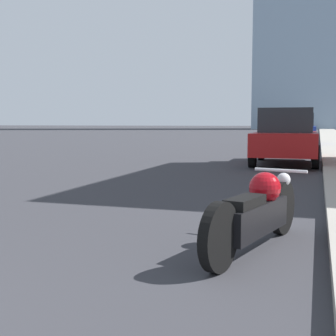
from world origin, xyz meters
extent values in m
cylinder|color=black|center=(3.50, 5.10, 0.32)|extent=(0.25, 0.64, 0.63)
cylinder|color=black|center=(3.07, 3.46, 0.32)|extent=(0.25, 0.64, 0.63)
cube|color=black|center=(3.29, 4.28, 0.33)|extent=(0.55, 1.31, 0.32)
sphere|color=#9E0C14|center=(3.35, 4.53, 0.62)|extent=(0.34, 0.34, 0.34)
cube|color=black|center=(3.22, 4.02, 0.55)|extent=(0.36, 0.62, 0.10)
sphere|color=silver|center=(3.50, 5.13, 0.65)|extent=(0.16, 0.16, 0.16)
cylinder|color=silver|center=(3.47, 5.01, 0.77)|extent=(0.61, 0.19, 0.04)
cube|color=red|center=(2.90, 14.79, 0.68)|extent=(1.98, 4.55, 0.67)
cube|color=#23282D|center=(2.90, 14.79, 1.39)|extent=(1.64, 2.20, 0.75)
cylinder|color=black|center=(1.98, 16.17, 0.34)|extent=(0.22, 0.69, 0.69)
cylinder|color=black|center=(3.76, 16.21, 0.34)|extent=(0.22, 0.69, 0.69)
cylinder|color=black|center=(2.04, 13.37, 0.34)|extent=(0.22, 0.69, 0.69)
cylinder|color=black|center=(3.82, 13.41, 0.34)|extent=(0.22, 0.69, 0.69)
cube|color=#1E3899|center=(2.80, 27.03, 0.74)|extent=(1.93, 4.00, 0.77)
cube|color=#23282D|center=(2.80, 27.03, 1.49)|extent=(1.63, 1.93, 0.73)
cylinder|color=black|center=(1.89, 28.26, 0.36)|extent=(0.21, 0.72, 0.71)
cylinder|color=black|center=(3.69, 28.28, 0.36)|extent=(0.21, 0.72, 0.71)
cylinder|color=black|center=(1.91, 25.79, 0.36)|extent=(0.21, 0.72, 0.71)
cylinder|color=black|center=(3.71, 25.80, 0.36)|extent=(0.21, 0.72, 0.71)
camera|label=1|loc=(3.88, -0.51, 1.32)|focal=50.00mm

